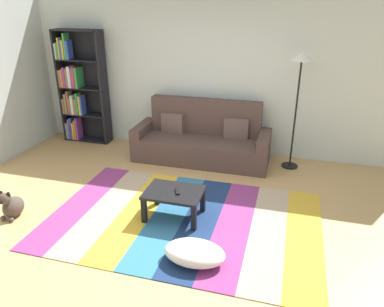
% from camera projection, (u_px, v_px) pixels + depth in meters
% --- Properties ---
extents(ground_plane, '(14.00, 14.00, 0.00)m').
position_uv_depth(ground_plane, '(174.00, 224.00, 4.49)').
color(ground_plane, tan).
extents(back_wall, '(6.80, 0.10, 2.70)m').
position_uv_depth(back_wall, '(219.00, 75.00, 6.22)').
color(back_wall, silver).
rests_on(back_wall, ground_plane).
extents(rug, '(3.33, 2.21, 0.01)m').
position_uv_depth(rug, '(184.00, 219.00, 4.58)').
color(rug, '#843370').
rests_on(rug, ground_plane).
extents(couch, '(2.26, 0.80, 1.00)m').
position_uv_depth(couch, '(202.00, 140.00, 6.19)').
color(couch, '#4C3833').
rests_on(couch, ground_plane).
extents(bookshelf, '(0.90, 0.28, 2.07)m').
position_uv_depth(bookshelf, '(78.00, 90.00, 6.79)').
color(bookshelf, black).
rests_on(bookshelf, ground_plane).
extents(coffee_table, '(0.71, 0.52, 0.36)m').
position_uv_depth(coffee_table, '(174.00, 196.00, 4.52)').
color(coffee_table, black).
rests_on(coffee_table, rug).
extents(pouf, '(0.65, 0.42, 0.22)m').
position_uv_depth(pouf, '(195.00, 253.00, 3.80)').
color(pouf, white).
rests_on(pouf, rug).
extents(dog, '(0.22, 0.35, 0.40)m').
position_uv_depth(dog, '(12.00, 206.00, 4.58)').
color(dog, '#473D33').
rests_on(dog, ground_plane).
extents(standing_lamp, '(0.32, 0.32, 1.86)m').
position_uv_depth(standing_lamp, '(300.00, 72.00, 5.42)').
color(standing_lamp, black).
rests_on(standing_lamp, ground_plane).
extents(tv_remote, '(0.10, 0.16, 0.02)m').
position_uv_depth(tv_remote, '(177.00, 191.00, 4.47)').
color(tv_remote, black).
rests_on(tv_remote, coffee_table).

